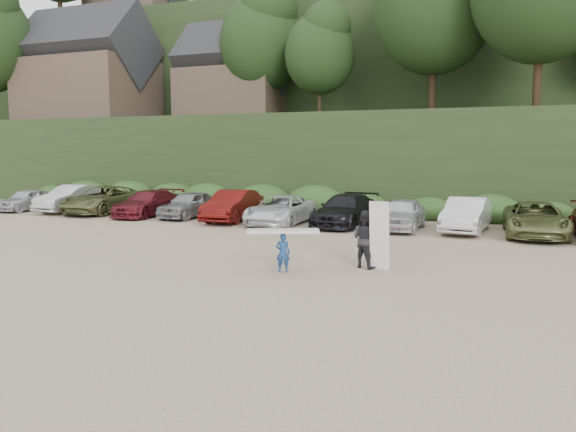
% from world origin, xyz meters
% --- Properties ---
extents(ground, '(120.00, 120.00, 0.00)m').
position_xyz_m(ground, '(0.00, 0.00, 0.00)').
color(ground, tan).
rests_on(ground, ground).
extents(hillside_backdrop, '(90.00, 41.50, 28.00)m').
position_xyz_m(hillside_backdrop, '(-0.26, 35.93, 11.22)').
color(hillside_backdrop, black).
rests_on(hillside_backdrop, ground).
extents(parked_cars, '(36.64, 6.29, 1.64)m').
position_xyz_m(parked_cars, '(-1.62, 10.11, 0.77)').
color(parked_cars, '#B7B7BC').
rests_on(parked_cars, ground).
extents(child_surfer, '(2.29, 1.47, 1.34)m').
position_xyz_m(child_surfer, '(2.29, -0.64, 0.91)').
color(child_surfer, navy).
rests_on(child_surfer, ground).
extents(adult_surfer, '(1.38, 1.01, 2.19)m').
position_xyz_m(adult_surfer, '(4.54, 0.95, 0.95)').
color(adult_surfer, black).
rests_on(adult_surfer, ground).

